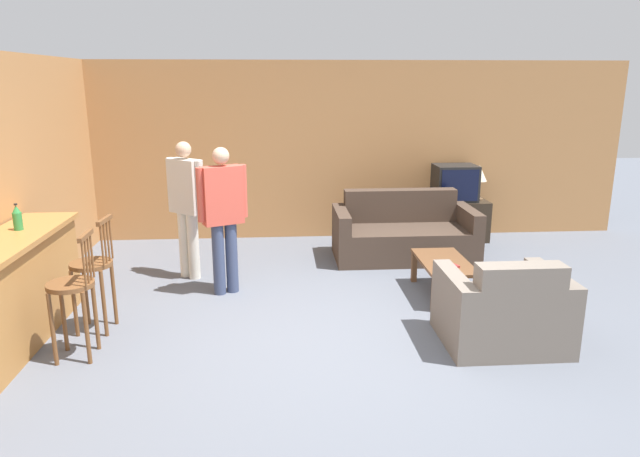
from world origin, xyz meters
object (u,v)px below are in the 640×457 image
Objects in this scene: tv_unit at (453,220)px; table_lamp at (479,175)px; bottle at (17,218)px; person_by_window at (186,202)px; couch_far at (404,235)px; armchair_near at (503,312)px; coffee_table at (444,266)px; person_by_counter at (223,213)px; bar_chair_mid at (94,272)px; book_on_table at (451,266)px; bar_chair_near at (73,294)px; tv at (455,183)px.

table_lamp reaches higher than tv_unit.
bottle is (-5.00, -2.80, 0.79)m from tv_unit.
tv_unit is 4.00m from person_by_window.
couch_far is 2.68m from armchair_near.
bottle is 1.90m from person_by_window.
tv_unit is (0.79, 2.25, -0.04)m from coffee_table.
bottle is at bearing 171.14° from armchair_near.
person_by_counter is at bearing -147.99° from tv_unit.
tv_unit is at bearing 33.93° from bar_chair_mid.
armchair_near is 5.67× the size of book_on_table.
coffee_table is at bearing 18.89° from bar_chair_near.
bar_chair_mid is 0.85m from bottle.
person_by_counter is at bearing -148.03° from tv.
tv_unit is (4.33, 3.46, -0.28)m from bar_chair_near.
table_lamp is (4.68, 2.91, 0.39)m from bar_chair_mid.
bar_chair_near is at bearing 179.63° from armchair_near.
armchair_near is 1.07× the size of tv_unit.
coffee_table is (3.54, 0.66, -0.25)m from bar_chair_mid.
person_by_counter reaches higher than armchair_near.
bottle is 1.34× the size of book_on_table.
book_on_table is at bearing -85.17° from couch_far.
bar_chair_near is 1.88m from person_by_counter.
bar_chair_near and bar_chair_mid have the same top height.
tv is 3.77m from person_by_counter.
bar_chair_near is at bearing -141.35° from tv_unit.
couch_far is at bearing 96.95° from armchair_near.
bar_chair_mid is 4.41× the size of bottle.
bar_chair_near is 1.00× the size of bar_chair_mid.
armchair_near is (3.73, -0.02, -0.27)m from bar_chair_near.
tv_unit is at bearing 38.65° from bar_chair_near.
armchair_near reaches higher than book_on_table.
bar_chair_near reaches higher than couch_far.
armchair_near is 2.04× the size of table_lamp.
book_on_table is (0.00, -0.24, 0.07)m from coffee_table.
bar_chair_mid is at bearing 171.26° from armchair_near.
table_lamp is at bearing 32.73° from couch_far.
couch_far is 1.24m from tv_unit.
couch_far is 1.67m from book_on_table.
bottle is (-5.00, -2.80, 0.23)m from tv.
tv is 5.73m from bottle.
bottle is at bearing -150.76° from tv_unit.
person_by_counter is (-3.19, -2.00, 0.63)m from tv_unit.
bar_chair_mid is (-0.00, 0.55, 0.00)m from bar_chair_near.
book_on_table is at bearing -19.87° from person_by_window.
armchair_near is at bearing -79.55° from book_on_table.
table_lamp reaches higher than coffee_table.
armchair_near is 1.25m from coffee_table.
tv_unit is 0.56m from tv.
couch_far is at bearing 25.87° from bottle.
bottle reaches higher than coffee_table.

